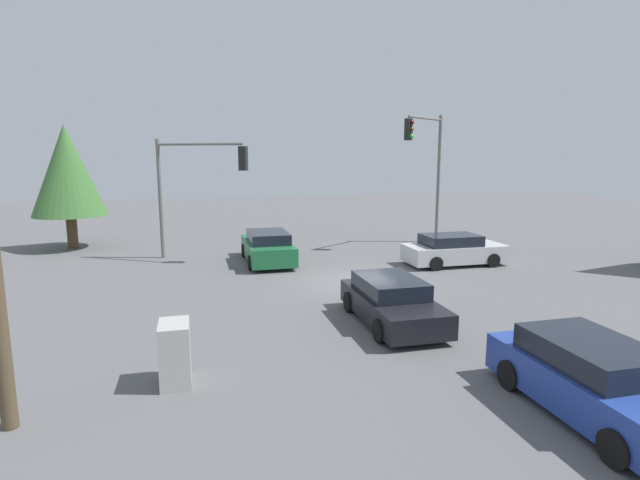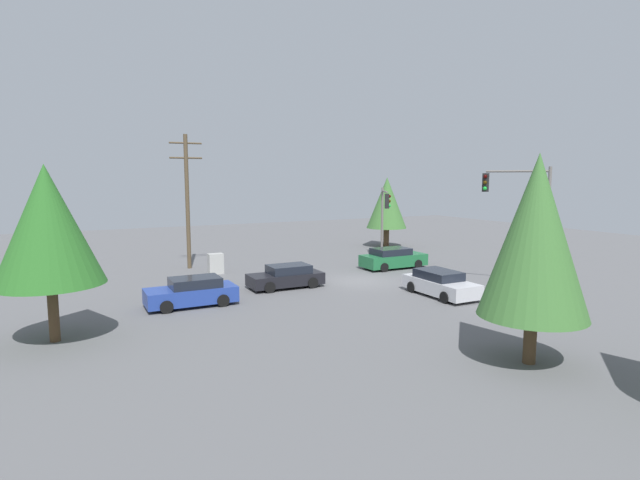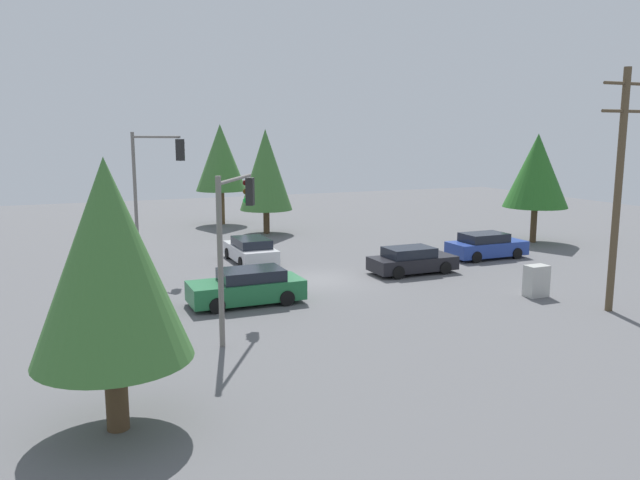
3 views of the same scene
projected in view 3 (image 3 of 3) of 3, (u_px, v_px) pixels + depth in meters
name	position (u px, v px, depth m)	size (l,w,h in m)	color
ground_plane	(320.00, 280.00, 29.57)	(80.00, 80.00, 0.00)	#5B5B5E
sedan_dark	(412.00, 261.00, 30.86)	(4.28, 1.96, 1.31)	black
sedan_green	(247.00, 287.00, 25.28)	(4.60, 2.04, 1.43)	#1E6638
sedan_silver	(251.00, 250.00, 33.44)	(1.99, 4.39, 1.35)	silver
sedan_blue	(486.00, 246.00, 34.61)	(4.38, 1.97, 1.41)	#233D93
traffic_signal_main	(234.00, 221.00, 21.47)	(2.42, 3.98, 5.54)	slate
traffic_signal_cross	(152.00, 176.00, 31.80)	(2.26, 3.03, 6.93)	slate
utility_pole_tall	(618.00, 185.00, 23.57)	(2.20, 0.28, 9.26)	brown
electrical_cabinet	(536.00, 281.00, 26.43)	(0.96, 0.63, 1.35)	#B2B2AD
tree_far	(221.00, 158.00, 46.85)	(3.81, 3.81, 7.55)	brown
tree_right	(109.00, 261.00, 13.96)	(3.63, 3.63, 6.35)	#4C3823
tree_behind	(266.00, 170.00, 42.55)	(3.61, 3.61, 7.15)	#4C3823
tree_left	(537.00, 171.00, 39.02)	(4.00, 4.00, 6.85)	#4C3823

